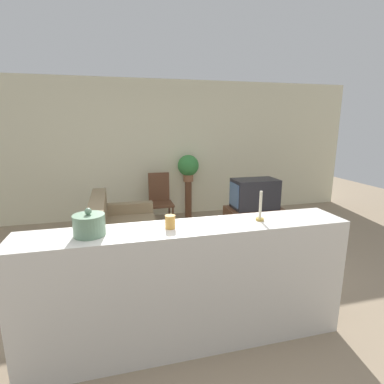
{
  "coord_description": "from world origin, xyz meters",
  "views": [
    {
      "loc": [
        -0.55,
        -2.58,
        1.88
      ],
      "look_at": [
        0.56,
        1.71,
        0.85
      ],
      "focal_mm": 28.0,
      "sensor_mm": 36.0,
      "label": 1
    }
  ],
  "objects": [
    {
      "name": "wooden_chair",
      "position": [
        0.23,
        2.84,
        0.51
      ],
      "size": [
        0.44,
        0.44,
        0.96
      ],
      "color": "brown",
      "rests_on": "ground_plane"
    },
    {
      "name": "candlestick",
      "position": [
        0.62,
        -0.37,
        1.15
      ],
      "size": [
        0.07,
        0.07,
        0.26
      ],
      "color": "#B7933D",
      "rests_on": "foreground_counter"
    },
    {
      "name": "candle_jar",
      "position": [
        -0.16,
        -0.37,
        1.12
      ],
      "size": [
        0.08,
        0.08,
        0.11
      ],
      "color": "gold",
      "rests_on": "foreground_counter"
    },
    {
      "name": "decorative_bowl",
      "position": [
        -0.76,
        -0.37,
        1.15
      ],
      "size": [
        0.23,
        0.23,
        0.21
      ],
      "color": "gray",
      "rests_on": "foreground_counter"
    },
    {
      "name": "couch",
      "position": [
        -0.5,
        1.38,
        0.31
      ],
      "size": [
        0.91,
        1.66,
        0.88
      ],
      "color": "#847051",
      "rests_on": "ground_plane"
    },
    {
      "name": "ground_plane",
      "position": [
        0.0,
        0.0,
        0.0
      ],
      "size": [
        14.0,
        14.0,
        0.0
      ],
      "primitive_type": "plane",
      "color": "gray"
    },
    {
      "name": "television",
      "position": [
        1.57,
        1.65,
        0.78
      ],
      "size": [
        0.71,
        0.42,
        0.47
      ],
      "color": "#232328",
      "rests_on": "tv_stand"
    },
    {
      "name": "foreground_counter",
      "position": [
        0.0,
        -0.37,
        0.53
      ],
      "size": [
        2.7,
        0.44,
        1.06
      ],
      "color": "silver",
      "rests_on": "ground_plane"
    },
    {
      "name": "tv_stand",
      "position": [
        1.57,
        1.65,
        0.27
      ],
      "size": [
        0.87,
        0.51,
        0.55
      ],
      "color": "brown",
      "rests_on": "ground_plane"
    },
    {
      "name": "potted_plant",
      "position": [
        0.84,
        3.11,
        1.04
      ],
      "size": [
        0.42,
        0.42,
        0.52
      ],
      "color": "#8E5B3D",
      "rests_on": "plant_stand"
    },
    {
      "name": "wall_back",
      "position": [
        0.0,
        3.43,
        1.35
      ],
      "size": [
        9.0,
        0.06,
        2.7
      ],
      "color": "beige",
      "rests_on": "ground_plane"
    },
    {
      "name": "plant_stand",
      "position": [
        0.84,
        3.11,
        0.37
      ],
      "size": [
        0.13,
        0.13,
        0.74
      ],
      "color": "brown",
      "rests_on": "ground_plane"
    }
  ]
}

